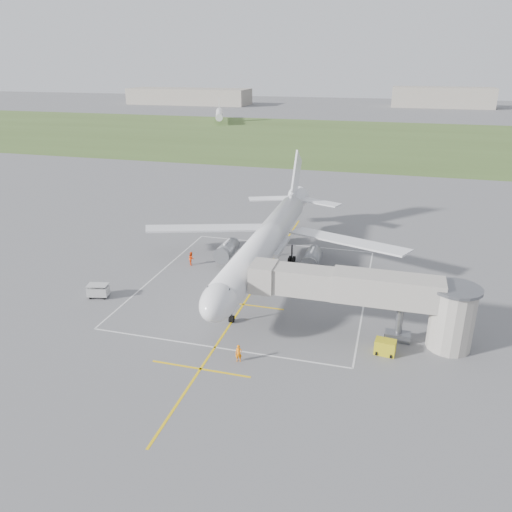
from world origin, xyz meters
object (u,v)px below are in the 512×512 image
(gpu_unit, at_px, (385,347))
(baggage_cart, at_px, (98,291))
(ramp_worker_nose, at_px, (239,353))
(ramp_worker_wing, at_px, (191,258))
(airliner, at_px, (266,241))
(jet_bridge, at_px, (379,297))

(gpu_unit, distance_m, baggage_cart, 34.86)
(baggage_cart, bearing_deg, ramp_worker_nose, -35.29)
(baggage_cart, distance_m, ramp_worker_wing, 14.77)
(airliner, xyz_separation_m, jet_bridge, (15.72, -14.25, 0.35))
(jet_bridge, height_order, ramp_worker_wing, jet_bridge)
(gpu_unit, xyz_separation_m, ramp_worker_nose, (-13.68, -5.22, 0.14))
(ramp_worker_wing, bearing_deg, jet_bridge, -147.23)
(jet_bridge, xyz_separation_m, ramp_worker_nose, (-12.60, -8.26, -3.85))
(ramp_worker_wing, bearing_deg, ramp_worker_nose, -177.54)
(ramp_worker_wing, bearing_deg, airliner, -116.59)
(baggage_cart, xyz_separation_m, ramp_worker_nose, (20.99, -8.82, 0.01))
(jet_bridge, xyz_separation_m, ramp_worker_wing, (-26.58, 13.57, -3.78))
(ramp_worker_nose, xyz_separation_m, ramp_worker_wing, (-13.99, 21.83, 0.07))
(airliner, bearing_deg, gpu_unit, -45.81)
(baggage_cart, bearing_deg, jet_bridge, -13.46)
(baggage_cart, bearing_deg, gpu_unit, -18.43)
(jet_bridge, distance_m, baggage_cart, 33.82)
(baggage_cart, height_order, ramp_worker_nose, ramp_worker_nose)
(jet_bridge, xyz_separation_m, baggage_cart, (-33.59, 0.56, -3.86))
(gpu_unit, xyz_separation_m, baggage_cart, (-34.68, 3.60, 0.13))
(airliner, distance_m, gpu_unit, 24.39)
(airliner, bearing_deg, baggage_cart, -142.54)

